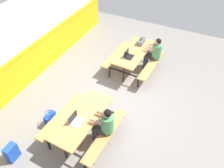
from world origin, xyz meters
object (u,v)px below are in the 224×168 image
object	(u,v)px
laptop_silver	(75,120)
tote_bag_bright	(50,119)
picnic_table_left	(82,121)
laptop_dark	(128,56)
toolbox_grey	(141,41)
student_further	(154,52)
picnic_table_right	(134,56)
backpack_dark	(12,152)
student_nearer	(104,124)

from	to	relation	value
laptop_silver	tote_bag_bright	world-z (taller)	laptop_silver
picnic_table_left	tote_bag_bright	size ratio (longest dim) A/B	4.29
laptop_dark	tote_bag_bright	world-z (taller)	laptop_dark
toolbox_grey	tote_bag_bright	distance (m)	3.88
laptop_silver	picnic_table_left	bearing A→B (deg)	-13.54
student_further	toolbox_grey	world-z (taller)	student_further
tote_bag_bright	laptop_silver	bearing A→B (deg)	-98.27
student_further	picnic_table_right	bearing A→B (deg)	119.36
picnic_table_right	laptop_silver	distance (m)	3.27
laptop_silver	backpack_dark	size ratio (longest dim) A/B	0.75
student_further	laptop_silver	bearing A→B (deg)	168.99
laptop_dark	toolbox_grey	bearing A→B (deg)	-4.82
picnic_table_right	tote_bag_bright	distance (m)	3.32
laptop_silver	backpack_dark	world-z (taller)	laptop_silver
picnic_table_left	laptop_dark	world-z (taller)	laptop_dark
laptop_dark	student_further	bearing A→B (deg)	-42.49
toolbox_grey	backpack_dark	distance (m)	5.08
picnic_table_left	tote_bag_bright	world-z (taller)	picnic_table_left
picnic_table_right	student_nearer	world-z (taller)	student_nearer
laptop_silver	tote_bag_bright	xyz separation A→B (m)	(0.14, 0.95, -0.59)
student_nearer	laptop_dark	world-z (taller)	student_nearer
picnic_table_left	student_further	size ratio (longest dim) A/B	1.53
picnic_table_right	laptop_dark	xyz separation A→B (m)	(-0.36, 0.05, 0.21)
student_nearer	laptop_dark	bearing A→B (deg)	11.47
laptop_silver	student_nearer	bearing A→B (deg)	-66.15
student_further	backpack_dark	world-z (taller)	student_further
student_further	tote_bag_bright	distance (m)	3.85
student_further	tote_bag_bright	xyz separation A→B (m)	(-3.44, 1.64, -0.51)
laptop_silver	backpack_dark	distance (m)	1.65
laptop_dark	backpack_dark	distance (m)	4.19
laptop_dark	tote_bag_bright	size ratio (longest dim) A/B	0.77
picnic_table_right	student_further	world-z (taller)	student_further
picnic_table_right	student_nearer	size ratio (longest dim) A/B	1.53
student_nearer	laptop_dark	distance (m)	2.69
picnic_table_right	toolbox_grey	bearing A→B (deg)	-2.46
picnic_table_left	backpack_dark	bearing A→B (deg)	137.36
student_nearer	laptop_silver	xyz separation A→B (m)	(-0.27, 0.61, 0.08)
laptop_silver	tote_bag_bright	size ratio (longest dim) A/B	0.77
student_nearer	tote_bag_bright	xyz separation A→B (m)	(-0.13, 1.55, -0.51)
picnic_table_right	laptop_dark	size ratio (longest dim) A/B	5.61
student_nearer	laptop_dark	xyz separation A→B (m)	(2.63, 0.53, 0.08)
picnic_table_left	student_nearer	distance (m)	0.58
picnic_table_right	backpack_dark	bearing A→B (deg)	163.98
picnic_table_right	tote_bag_bright	bearing A→B (deg)	161.05
picnic_table_right	backpack_dark	size ratio (longest dim) A/B	4.19
laptop_silver	laptop_dark	distance (m)	2.90
picnic_table_left	picnic_table_right	world-z (taller)	same
student_further	laptop_dark	world-z (taller)	student_further
tote_bag_bright	picnic_table_right	bearing A→B (deg)	-18.95
picnic_table_left	student_nearer	xyz separation A→B (m)	(0.08, -0.56, 0.13)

